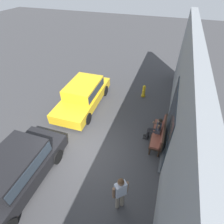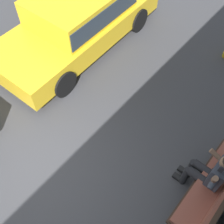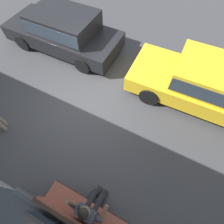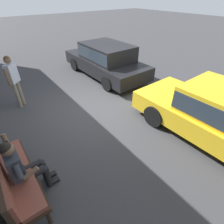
{
  "view_description": "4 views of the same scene",
  "coord_description": "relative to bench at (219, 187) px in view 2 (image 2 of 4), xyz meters",
  "views": [
    {
      "loc": [
        4.25,
        2.6,
        6.45
      ],
      "look_at": [
        -1.71,
        0.56,
        1.23
      ],
      "focal_mm": 28.0,
      "sensor_mm": 36.0,
      "label": 1
    },
    {
      "loc": [
        0.62,
        2.6,
        5.02
      ],
      "look_at": [
        -1.45,
        0.87,
        1.17
      ],
      "focal_mm": 45.0,
      "sensor_mm": 36.0,
      "label": 2
    },
    {
      "loc": [
        -2.26,
        2.6,
        4.77
      ],
      "look_at": [
        -1.25,
        0.65,
        1.12
      ],
      "focal_mm": 28.0,
      "sensor_mm": 36.0,
      "label": 3
    },
    {
      "loc": [
        -4.35,
        2.6,
        3.31
      ],
      "look_at": [
        -1.69,
        0.6,
        0.99
      ],
      "focal_mm": 28.0,
      "sensor_mm": 36.0,
      "label": 4
    }
  ],
  "objects": [
    {
      "name": "ground_plane",
      "position": [
        1.72,
        -2.9,
        -0.6
      ],
      "size": [
        60.0,
        60.0,
        0.0
      ],
      "primitive_type": "plane",
      "color": "#38383A"
    },
    {
      "name": "bench",
      "position": [
        0.0,
        0.0,
        0.0
      ],
      "size": [
        1.92,
        0.55,
        1.03
      ],
      "color": "#332319",
      "rests_on": "ground_plane"
    },
    {
      "name": "person_on_phone",
      "position": [
        -0.07,
        -0.23,
        0.12
      ],
      "size": [
        0.73,
        0.74,
        1.37
      ],
      "color": "black",
      "rests_on": "ground_plane"
    },
    {
      "name": "parked_car_near",
      "position": [
        -1.57,
        -4.64,
        0.17
      ],
      "size": [
        4.62,
        2.03,
        1.41
      ],
      "color": "gold",
      "rests_on": "ground_plane"
    }
  ]
}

